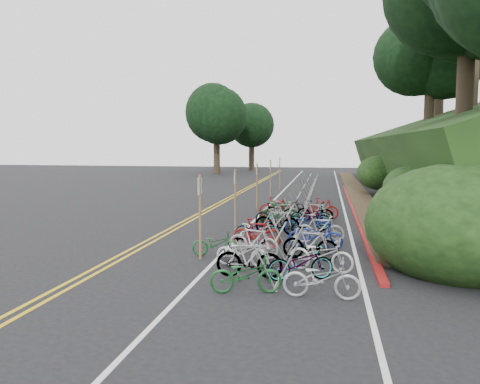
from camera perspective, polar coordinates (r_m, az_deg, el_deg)
The scene contains 11 objects.
ground at distance 14.64m, azimuth -6.74°, elevation -8.01°, with size 120.00×120.00×0.00m, color black.
road_markings at distance 24.19m, azimuth 1.84°, elevation -2.49°, with size 7.47×80.00×0.01m.
red_curb at distance 25.83m, azimuth 13.68°, elevation -2.02°, with size 0.25×28.00×0.10m, color maroon.
embankment at distance 33.75m, azimuth 25.57°, elevation 3.66°, with size 14.30×48.14×9.11m.
tree_cluster at distance 36.79m, azimuth 19.86°, elevation 17.18°, with size 31.98×53.65×17.54m.
bike_rack_front at distance 12.76m, azimuth 5.00°, elevation -6.12°, with size 1.14×3.01×1.16m.
bike_racks_rest at distance 26.72m, azimuth 7.82°, elevation 0.08°, with size 1.14×23.00×1.17m.
signpost_near at distance 14.18m, azimuth -4.89°, elevation -2.34°, with size 0.08×0.40×2.59m.
signposts_rest at distance 27.88m, azimuth 3.00°, elevation 1.55°, with size 0.08×18.40×2.50m.
bike_front at distance 14.76m, azimuth -2.99°, elevation -6.32°, with size 1.47×0.51×0.77m, color #144C1E.
bike_valet at distance 16.94m, azimuth 6.19°, elevation -4.43°, with size 3.26×14.75×1.09m.
Camera 1 is at (4.27, -13.56, 3.47)m, focal length 35.00 mm.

